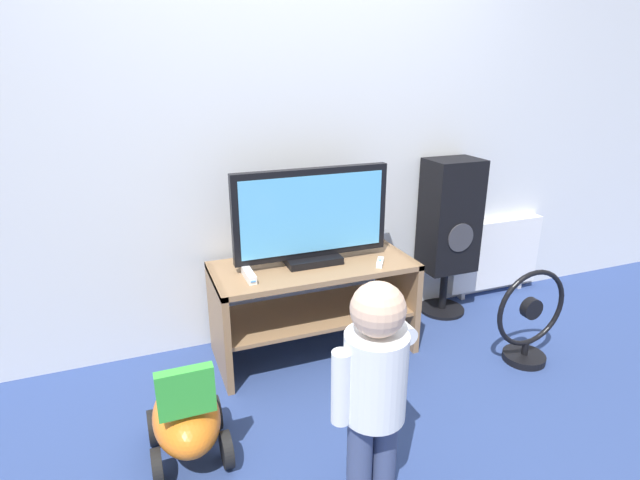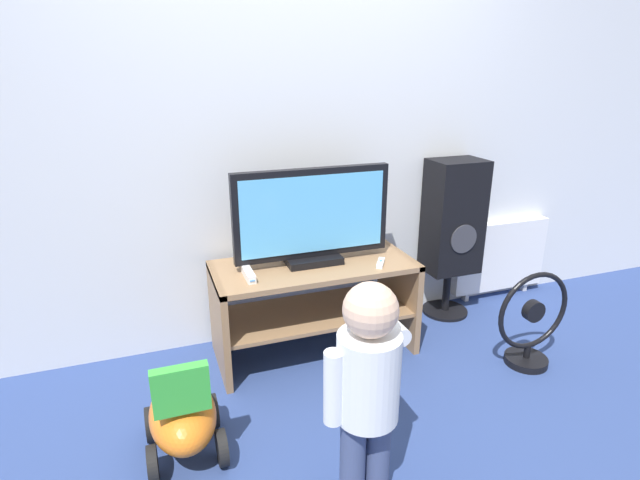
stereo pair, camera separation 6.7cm
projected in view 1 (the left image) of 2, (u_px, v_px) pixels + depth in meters
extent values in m
plane|color=navy|center=(330.00, 373.00, 2.75)|extent=(16.00, 16.00, 0.00)
cube|color=silver|center=(292.00, 122.00, 2.84)|extent=(10.00, 0.06, 2.60)
cube|color=#93704C|center=(313.00, 266.00, 2.80)|extent=(1.13, 0.51, 0.03)
cube|color=#93704C|center=(314.00, 312.00, 2.89)|extent=(1.09, 0.47, 0.02)
cube|color=#93704C|center=(219.00, 325.00, 2.69)|extent=(0.04, 0.51, 0.55)
cube|color=#93704C|center=(397.00, 293.00, 3.07)|extent=(0.04, 0.51, 0.55)
cube|color=black|center=(312.00, 259.00, 2.81)|extent=(0.31, 0.20, 0.04)
cube|color=black|center=(312.00, 213.00, 2.72)|extent=(0.88, 0.05, 0.50)
cube|color=#59B2EA|center=(313.00, 214.00, 2.69)|extent=(0.81, 0.01, 0.43)
cube|color=white|center=(249.00, 275.00, 2.59)|extent=(0.04, 0.19, 0.04)
cube|color=#3F8CE5|center=(253.00, 282.00, 2.51)|extent=(0.03, 0.00, 0.01)
cube|color=white|center=(380.00, 262.00, 2.78)|extent=(0.10, 0.13, 0.02)
cylinder|color=#337FD8|center=(380.00, 260.00, 2.78)|extent=(0.01, 0.01, 0.00)
cylinder|color=#3F4C72|center=(360.00, 459.00, 1.90)|extent=(0.10, 0.10, 0.37)
cylinder|color=#3F4C72|center=(384.00, 452.00, 1.93)|extent=(0.10, 0.10, 0.37)
cylinder|color=white|center=(375.00, 376.00, 1.80)|extent=(0.23, 0.23, 0.34)
sphere|color=beige|center=(378.00, 309.00, 1.71)|extent=(0.20, 0.20, 0.20)
cylinder|color=white|center=(341.00, 387.00, 1.75)|extent=(0.07, 0.07, 0.29)
cylinder|color=white|center=(390.00, 320.00, 1.92)|extent=(0.07, 0.29, 0.07)
sphere|color=beige|center=(373.00, 304.00, 2.05)|extent=(0.09, 0.09, 0.09)
cube|color=white|center=(369.00, 300.00, 2.09)|extent=(0.03, 0.13, 0.02)
cylinder|color=black|center=(442.00, 309.00, 3.45)|extent=(0.31, 0.31, 0.02)
cylinder|color=black|center=(443.00, 289.00, 3.40)|extent=(0.05, 0.05, 0.32)
cube|color=black|center=(450.00, 216.00, 3.23)|extent=(0.34, 0.25, 0.74)
cylinder|color=#38383D|center=(461.00, 238.00, 3.15)|extent=(0.19, 0.01, 0.19)
cylinder|color=black|center=(524.00, 357.00, 2.87)|extent=(0.24, 0.24, 0.04)
cylinder|color=black|center=(525.00, 348.00, 2.85)|extent=(0.04, 0.04, 0.08)
torus|color=black|center=(531.00, 308.00, 2.76)|extent=(0.46, 0.03, 0.46)
cylinder|color=black|center=(531.00, 308.00, 2.76)|extent=(0.12, 0.05, 0.12)
ellipsoid|color=orange|center=(186.00, 417.00, 2.12)|extent=(0.28, 0.46, 0.22)
cube|color=green|center=(186.00, 392.00, 1.94)|extent=(0.22, 0.05, 0.20)
cylinder|color=black|center=(153.00, 428.00, 2.22)|extent=(0.04, 0.16, 0.16)
cylinder|color=black|center=(216.00, 413.00, 2.32)|extent=(0.04, 0.16, 0.16)
cylinder|color=black|center=(157.00, 468.00, 2.00)|extent=(0.04, 0.16, 0.16)
cylinder|color=black|center=(227.00, 449.00, 2.09)|extent=(0.04, 0.16, 0.16)
cube|color=white|center=(495.00, 254.00, 3.62)|extent=(0.74, 0.08, 0.50)
cube|color=silver|center=(461.00, 295.00, 3.62)|extent=(0.03, 0.05, 0.06)
cube|color=silver|center=(518.00, 284.00, 3.80)|extent=(0.03, 0.05, 0.06)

